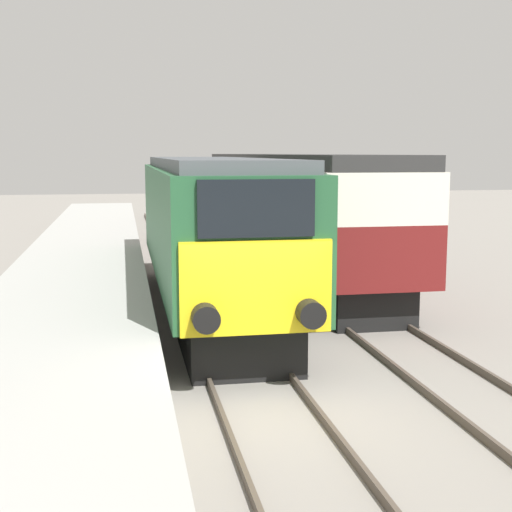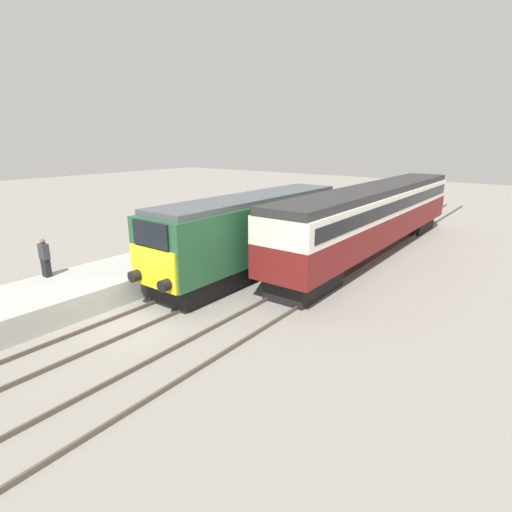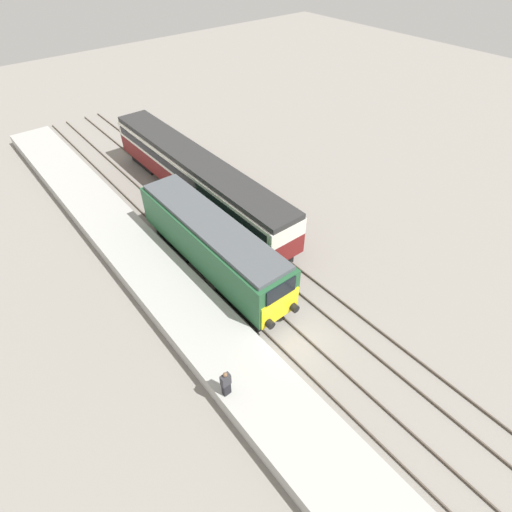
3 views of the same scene
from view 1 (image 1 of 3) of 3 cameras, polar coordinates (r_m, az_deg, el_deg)
ground_plane at (r=11.29m, az=0.68°, el=-12.03°), size 120.00×120.00×0.00m
platform_left at (r=18.75m, az=-14.18°, el=-2.58°), size 3.50×50.00×0.95m
rails_near_track at (r=16.00m, az=-2.85°, el=-5.67°), size 1.51×60.00×0.14m
rails_far_track at (r=16.78m, az=8.78°, el=-5.10°), size 1.50×60.00×0.14m
locomotive at (r=17.34m, az=-3.67°, el=2.20°), size 2.70×12.54×3.79m
passenger_carriage at (r=24.74m, az=2.21°, el=4.64°), size 2.75×19.87×3.87m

